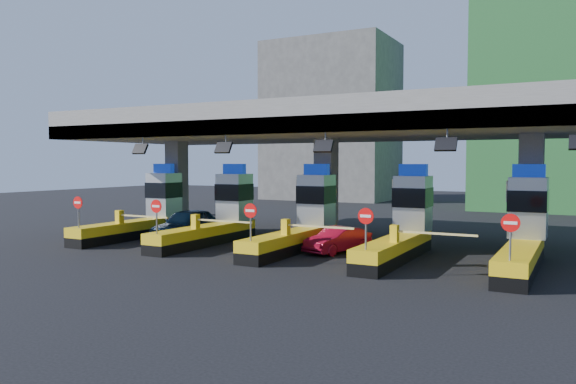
% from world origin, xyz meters
% --- Properties ---
extents(ground, '(120.00, 120.00, 0.00)m').
position_xyz_m(ground, '(0.00, 0.00, 0.00)').
color(ground, black).
rests_on(ground, ground).
extents(toll_canopy, '(28.00, 12.09, 7.00)m').
position_xyz_m(toll_canopy, '(0.00, 2.87, 6.13)').
color(toll_canopy, slate).
rests_on(toll_canopy, ground).
extents(toll_lane_far_left, '(4.43, 8.00, 4.16)m').
position_xyz_m(toll_lane_far_left, '(-10.00, 0.28, 1.40)').
color(toll_lane_far_left, black).
rests_on(toll_lane_far_left, ground).
extents(toll_lane_left, '(4.43, 8.00, 4.16)m').
position_xyz_m(toll_lane_left, '(-5.00, 0.28, 1.40)').
color(toll_lane_left, black).
rests_on(toll_lane_left, ground).
extents(toll_lane_center, '(4.43, 8.00, 4.16)m').
position_xyz_m(toll_lane_center, '(0.00, 0.28, 1.40)').
color(toll_lane_center, black).
rests_on(toll_lane_center, ground).
extents(toll_lane_right, '(4.43, 8.00, 4.16)m').
position_xyz_m(toll_lane_right, '(5.00, 0.28, 1.40)').
color(toll_lane_right, black).
rests_on(toll_lane_right, ground).
extents(toll_lane_far_right, '(4.43, 8.00, 4.16)m').
position_xyz_m(toll_lane_far_right, '(10.00, 0.28, 1.40)').
color(toll_lane_far_right, black).
rests_on(toll_lane_far_right, ground).
extents(bg_building_concrete, '(14.00, 10.00, 18.00)m').
position_xyz_m(bg_building_concrete, '(-14.00, 36.00, 9.00)').
color(bg_building_concrete, '#4C4C49').
rests_on(bg_building_concrete, ground).
extents(van, '(2.41, 5.15, 1.70)m').
position_xyz_m(van, '(-7.00, 0.17, 0.85)').
color(van, black).
rests_on(van, ground).
extents(red_car, '(2.34, 3.85, 1.20)m').
position_xyz_m(red_car, '(1.95, 0.00, 0.60)').
color(red_car, maroon).
rests_on(red_car, ground).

